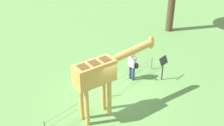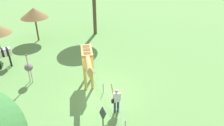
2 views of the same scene
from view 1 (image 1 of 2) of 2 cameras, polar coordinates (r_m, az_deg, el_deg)
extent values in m
plane|color=#60934C|center=(13.45, -0.26, -7.15)|extent=(60.00, 60.00, 0.00)
cylinder|color=gold|center=(12.33, -1.71, -6.00)|extent=(0.18, 0.18, 1.76)
cylinder|color=gold|center=(12.04, -0.52, -7.00)|extent=(0.18, 0.18, 1.76)
cylinder|color=gold|center=(11.88, -6.14, -7.79)|extent=(0.18, 0.18, 1.76)
cylinder|color=gold|center=(11.58, -5.03, -8.89)|extent=(0.18, 0.18, 1.76)
cube|color=gold|center=(11.19, -3.51, -1.99)|extent=(1.80, 1.02, 0.90)
cube|color=brown|center=(11.19, -1.43, 0.79)|extent=(0.44, 0.50, 0.02)
cube|color=brown|center=(10.95, -3.58, 0.05)|extent=(0.44, 0.50, 0.02)
cube|color=brown|center=(10.74, -5.83, -0.73)|extent=(0.44, 0.50, 0.02)
cylinder|color=gold|center=(11.89, 3.62, 2.22)|extent=(2.39, 0.78, 0.55)
ellipsoid|color=gold|center=(12.54, 7.82, 4.12)|extent=(0.39, 0.32, 0.66)
cylinder|color=brown|center=(12.49, 7.65, 4.95)|extent=(0.05, 0.05, 0.14)
cylinder|color=brown|center=(12.43, 8.10, 4.78)|extent=(0.05, 0.05, 0.14)
cylinder|color=navy|center=(14.59, 4.29, -2.09)|extent=(0.14, 0.14, 0.78)
cylinder|color=navy|center=(14.70, 3.69, -1.81)|extent=(0.14, 0.14, 0.78)
cube|color=silver|center=(14.30, 4.08, 0.31)|extent=(0.25, 0.36, 0.55)
sphere|color=#D8AD8C|center=(14.10, 4.14, 1.77)|extent=(0.22, 0.22, 0.22)
cylinder|color=#D8AD8C|center=(13.82, 3.93, 1.27)|extent=(0.40, 0.09, 0.48)
cylinder|color=#D8AD8C|center=(14.43, 3.42, 0.59)|extent=(0.08, 0.08, 0.50)
cube|color=black|center=(14.31, 4.86, -0.53)|extent=(0.12, 0.20, 0.24)
cylinder|color=black|center=(14.75, 10.03, -1.75)|extent=(0.06, 0.06, 0.95)
cube|color=#333D38|center=(14.42, 10.26, 0.47)|extent=(0.56, 0.21, 0.38)
cylinder|color=slate|center=(13.35, -0.95, -5.48)|extent=(0.05, 0.05, 0.75)
cylinder|color=slate|center=(15.66, 7.96, 0.03)|extent=(0.05, 0.05, 0.75)
cube|color=slate|center=(13.20, -0.96, -4.55)|extent=(7.00, 0.01, 0.01)
cube|color=slate|center=(13.38, -0.95, -5.61)|extent=(7.00, 0.01, 0.01)
camera|label=2|loc=(19.20, 35.44, 27.15)|focal=35.12mm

